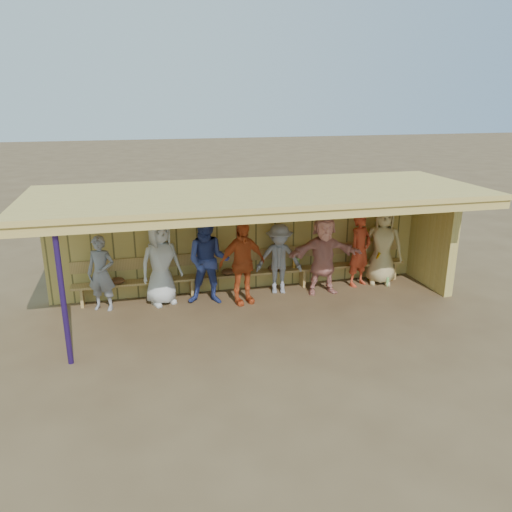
{
  "coord_description": "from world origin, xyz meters",
  "views": [
    {
      "loc": [
        -2.38,
        -9.27,
        4.22
      ],
      "look_at": [
        0.0,
        0.35,
        1.05
      ],
      "focal_mm": 35.0,
      "sensor_mm": 36.0,
      "label": 1
    }
  ],
  "objects": [
    {
      "name": "dugout_equipment",
      "position": [
        -0.23,
        0.99,
        0.49
      ],
      "size": [
        6.52,
        0.62,
        0.8
      ],
      "color": "gold",
      "rests_on": "ground"
    },
    {
      "name": "ground",
      "position": [
        0.0,
        0.0,
        0.0
      ],
      "size": [
        90.0,
        90.0,
        0.0
      ],
      "primitive_type": "plane",
      "color": "brown",
      "rests_on": "ground"
    },
    {
      "name": "player_b",
      "position": [
        -1.94,
        0.81,
        0.91
      ],
      "size": [
        1.03,
        0.85,
        1.81
      ],
      "primitive_type": "imported",
      "rotation": [
        0.0,
        0.0,
        0.36
      ],
      "color": "silver",
      "rests_on": "ground"
    },
    {
      "name": "player_a",
      "position": [
        -3.15,
        0.77,
        0.79
      ],
      "size": [
        0.67,
        0.56,
        1.57
      ],
      "primitive_type": "imported",
      "rotation": [
        0.0,
        0.0,
        -0.36
      ],
      "color": "gray",
      "rests_on": "ground"
    },
    {
      "name": "player_c",
      "position": [
        -0.97,
        0.59,
        0.94
      ],
      "size": [
        1.06,
        0.91,
        1.89
      ],
      "primitive_type": "imported",
      "rotation": [
        0.0,
        0.0,
        -0.24
      ],
      "color": "#314087",
      "rests_on": "ground"
    },
    {
      "name": "player_e",
      "position": [
        0.64,
        0.81,
        0.79
      ],
      "size": [
        1.12,
        0.78,
        1.58
      ],
      "primitive_type": "imported",
      "rotation": [
        0.0,
        0.0,
        -0.21
      ],
      "color": "gray",
      "rests_on": "ground"
    },
    {
      "name": "dugout_structure",
      "position": [
        0.39,
        0.69,
        1.69
      ],
      "size": [
        8.8,
        3.2,
        2.5
      ],
      "color": "tan",
      "rests_on": "ground"
    },
    {
      "name": "player_g",
      "position": [
        2.58,
        0.81,
        0.86
      ],
      "size": [
        0.74,
        0.64,
        1.72
      ],
      "primitive_type": "imported",
      "rotation": [
        0.0,
        0.0,
        0.44
      ],
      "color": "#B5371C",
      "rests_on": "ground"
    },
    {
      "name": "player_d",
      "position": [
        -0.28,
        0.43,
        0.89
      ],
      "size": [
        1.12,
        0.67,
        1.78
      ],
      "primitive_type": "imported",
      "rotation": [
        0.0,
        0.0,
        0.24
      ],
      "color": "#CF5121",
      "rests_on": "ground"
    },
    {
      "name": "bench",
      "position": [
        0.0,
        1.12,
        0.53
      ],
      "size": [
        7.6,
        0.34,
        0.93
      ],
      "color": "tan",
      "rests_on": "ground"
    },
    {
      "name": "player_h",
      "position": [
        3.15,
        0.81,
        0.93
      ],
      "size": [
        1.07,
        0.91,
        1.86
      ],
      "primitive_type": "imported",
      "rotation": [
        0.0,
        0.0,
        -0.42
      ],
      "color": "tan",
      "rests_on": "ground"
    },
    {
      "name": "player_f",
      "position": [
        1.59,
        0.56,
        0.89
      ],
      "size": [
        1.68,
        0.62,
        1.78
      ],
      "primitive_type": "imported",
      "rotation": [
        0.0,
        0.0,
        -0.06
      ],
      "color": "tan",
      "rests_on": "ground"
    }
  ]
}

